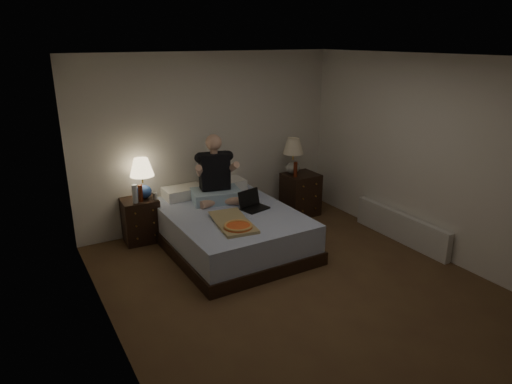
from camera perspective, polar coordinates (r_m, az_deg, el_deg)
floor at (r=5.34m, az=4.92°, el=-11.41°), size 4.00×4.50×0.00m
ceiling at (r=4.62m, az=5.81°, el=16.48°), size 4.00×4.50×0.00m
wall_back at (r=6.73m, az=-5.77°, el=6.44°), size 4.00×0.00×2.50m
wall_front at (r=3.39m, az=27.91°, el=-8.49°), size 4.00×0.00×2.50m
wall_left at (r=4.08m, az=-18.39°, el=-2.72°), size 0.00×4.50×2.50m
wall_right at (r=6.17m, az=20.77°, el=4.17°), size 0.00×4.50×2.50m
bed at (r=6.09m, az=-3.29°, el=-4.67°), size 1.58×2.09×0.52m
nightstand_left at (r=6.46m, az=-14.23°, el=-3.41°), size 0.48×0.44×0.60m
nightstand_right at (r=7.22m, az=5.57°, el=-0.27°), size 0.51×0.46×0.66m
lamp_left at (r=6.28m, az=-14.01°, el=1.63°), size 0.38×0.38×0.56m
lamp_right at (r=7.07m, az=4.65°, el=4.50°), size 0.41×0.41×0.56m
water_bottle at (r=6.19m, az=-14.91°, el=-0.22°), size 0.07×0.07×0.25m
soda_can at (r=6.27m, az=-12.50°, el=-0.52°), size 0.07×0.07×0.10m
beer_bottle_left at (r=6.22m, az=-14.24°, el=-0.15°), size 0.06×0.06×0.23m
beer_bottle_right at (r=6.95m, az=4.95°, el=2.82°), size 0.06×0.06×0.23m
person at (r=6.23m, az=-5.12°, el=2.91°), size 0.75×0.64×0.93m
laptop at (r=6.00m, az=-0.13°, el=-1.09°), size 0.40×0.35×0.24m
pizza_box at (r=5.39m, az=-2.25°, el=-4.38°), size 0.49×0.80×0.08m
radiator at (r=6.60m, az=17.62°, el=-4.21°), size 0.10×1.60×0.40m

